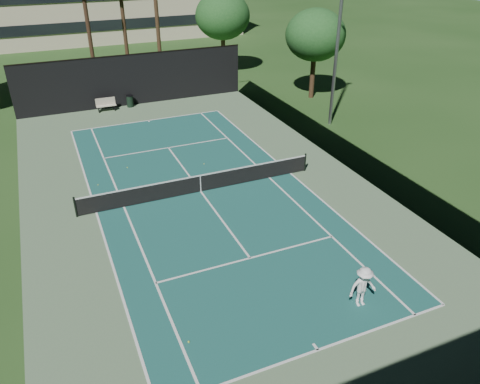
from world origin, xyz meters
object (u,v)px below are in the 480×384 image
(tennis_ball_a, at_px, (189,342))
(park_bench, at_px, (106,104))
(tennis_net, at_px, (200,183))
(tennis_ball_d, at_px, (98,185))
(tennis_ball_c, at_px, (204,164))
(player, at_px, (363,287))
(tennis_ball_b, at_px, (127,167))
(trash_bin, at_px, (130,101))

(tennis_ball_a, xyz_separation_m, park_bench, (1.38, 25.17, 0.51))
(tennis_net, distance_m, tennis_ball_d, 5.80)
(tennis_net, relative_size, tennis_ball_c, 218.20)
(player, xyz_separation_m, tennis_ball_c, (-1.33, 13.78, -0.82))
(tennis_net, height_order, tennis_ball_b, tennis_net)
(park_bench, xyz_separation_m, trash_bin, (1.92, 0.24, -0.07))
(park_bench, bearing_deg, tennis_ball_b, -93.05)
(player, xyz_separation_m, tennis_ball_d, (-7.59, 13.56, -0.81))
(tennis_ball_b, relative_size, park_bench, 0.04)
(tennis_ball_b, relative_size, tennis_ball_d, 1.07)
(tennis_ball_a, height_order, tennis_ball_c, tennis_ball_a)
(park_bench, bearing_deg, player, -78.88)
(tennis_ball_a, bearing_deg, tennis_ball_b, 86.80)
(tennis_ball_a, xyz_separation_m, tennis_ball_c, (5.15, 13.03, -0.01))
(tennis_net, relative_size, trash_bin, 13.65)
(park_bench, bearing_deg, tennis_ball_d, -101.42)
(player, relative_size, tennis_ball_a, 23.60)
(tennis_ball_a, relative_size, tennis_ball_c, 1.21)
(tennis_net, xyz_separation_m, tennis_ball_b, (-3.05, 4.49, -0.52))
(tennis_ball_a, bearing_deg, tennis_net, 68.66)
(tennis_ball_b, bearing_deg, player, -69.41)
(tennis_net, bearing_deg, park_bench, 99.16)
(player, bearing_deg, tennis_ball_c, 100.38)
(player, bearing_deg, park_bench, 105.99)
(tennis_net, relative_size, tennis_ball_a, 180.09)
(tennis_ball_c, relative_size, tennis_ball_d, 0.94)
(tennis_ball_a, relative_size, tennis_ball_d, 1.14)
(tennis_ball_c, bearing_deg, tennis_net, -112.24)
(trash_bin, bearing_deg, player, -83.08)
(player, distance_m, park_bench, 26.43)
(tennis_ball_a, bearing_deg, tennis_ball_d, 94.99)
(tennis_net, relative_size, tennis_ball_d, 204.54)
(tennis_ball_a, height_order, park_bench, park_bench)
(tennis_ball_c, bearing_deg, player, -84.49)
(player, distance_m, tennis_ball_c, 13.87)
(trash_bin, bearing_deg, tennis_net, -87.97)
(player, xyz_separation_m, tennis_ball_b, (-5.67, 15.10, -0.81))
(tennis_ball_c, xyz_separation_m, trash_bin, (-1.85, 12.39, 0.45))
(player, height_order, tennis_ball_b, player)
(player, relative_size, park_bench, 1.13)
(tennis_ball_d, relative_size, park_bench, 0.04)
(player, distance_m, trash_bin, 26.37)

